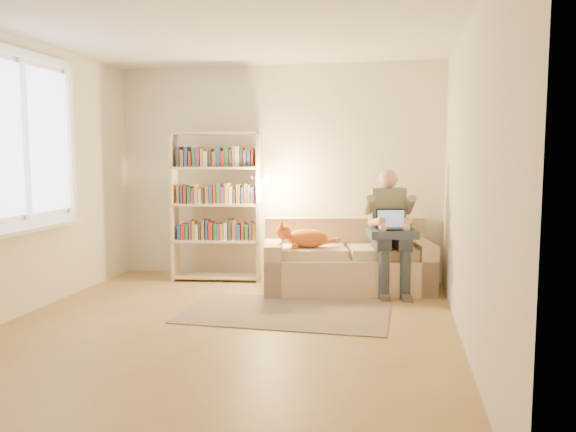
% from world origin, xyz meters
% --- Properties ---
extents(floor, '(4.50, 4.50, 0.00)m').
position_xyz_m(floor, '(0.00, 0.00, 0.00)').
color(floor, olive).
rests_on(floor, ground).
extents(ceiling, '(4.00, 4.50, 0.02)m').
position_xyz_m(ceiling, '(0.00, 0.00, 2.60)').
color(ceiling, white).
rests_on(ceiling, wall_back).
extents(wall_left, '(0.02, 4.50, 2.60)m').
position_xyz_m(wall_left, '(-2.00, 0.00, 1.30)').
color(wall_left, silver).
rests_on(wall_left, floor).
extents(wall_right, '(0.02, 4.50, 2.60)m').
position_xyz_m(wall_right, '(2.00, 0.00, 1.30)').
color(wall_right, silver).
rests_on(wall_right, floor).
extents(wall_back, '(4.00, 0.02, 2.60)m').
position_xyz_m(wall_back, '(0.00, 2.25, 1.30)').
color(wall_back, silver).
rests_on(wall_back, floor).
extents(wall_front, '(4.00, 0.02, 2.60)m').
position_xyz_m(wall_front, '(0.00, -2.25, 1.30)').
color(wall_front, silver).
rests_on(wall_front, floor).
extents(window, '(0.12, 1.52, 1.69)m').
position_xyz_m(window, '(-1.95, 0.20, 1.38)').
color(window, white).
rests_on(window, wall_left).
extents(sofa, '(1.98, 1.20, 0.78)m').
position_xyz_m(sofa, '(0.91, 1.74, 0.29)').
color(sofa, beige).
rests_on(sofa, floor).
extents(person, '(0.48, 0.66, 1.35)m').
position_xyz_m(person, '(1.38, 1.69, 0.76)').
color(person, gray).
rests_on(person, sofa).
extents(cat, '(0.67, 0.34, 0.25)m').
position_xyz_m(cat, '(0.50, 1.53, 0.61)').
color(cat, orange).
rests_on(cat, sofa).
extents(blanket, '(0.58, 0.51, 0.08)m').
position_xyz_m(blanket, '(1.38, 1.56, 0.68)').
color(blanket, '#2C384D').
rests_on(blanket, person).
extents(laptop, '(0.36, 0.30, 0.28)m').
position_xyz_m(laptop, '(1.38, 1.57, 0.77)').
color(laptop, black).
rests_on(laptop, blanket).
extents(bookshelf, '(1.22, 0.40, 1.80)m').
position_xyz_m(bookshelf, '(-0.66, 1.90, 0.99)').
color(bookshelf, beige).
rests_on(bookshelf, floor).
extents(rug, '(1.98, 1.20, 0.01)m').
position_xyz_m(rug, '(0.43, 0.65, 0.01)').
color(rug, '#7C6A5A').
rests_on(rug, floor).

